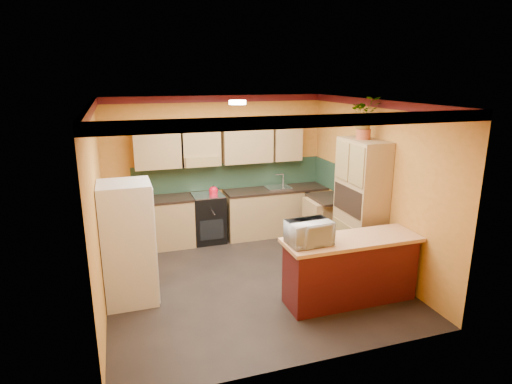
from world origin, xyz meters
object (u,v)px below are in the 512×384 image
Objects in this scene: base_cabinets_back at (240,215)px; breakfast_bar at (350,271)px; fridge at (128,243)px; stove at (208,218)px; microwave at (309,233)px; pantry at (360,205)px.

breakfast_bar is (0.77, -2.82, 0.00)m from base_cabinets_back.
fridge is 0.94× the size of breakfast_bar.
microwave reaches higher than stove.
base_cabinets_back is 2.15× the size of fridge.
fridge reaches higher than stove.
pantry reaches higher than fridge.
microwave is at bearing -87.43° from base_cabinets_back.
pantry is (2.11, -1.84, 0.59)m from stove.
microwave is at bearing -23.18° from fridge.
microwave is (-0.64, 0.00, 0.65)m from breakfast_bar.
microwave is (-1.36, -0.98, 0.04)m from pantry.
stove is 0.51× the size of breakfast_bar.
pantry reaches higher than stove.
fridge is at bearing 161.59° from breakfast_bar.
base_cabinets_back is 2.03× the size of breakfast_bar.
stove is at bearing 138.90° from pantry.
base_cabinets_back is 0.63m from stove.
fridge is 3.61m from pantry.
stove is at bearing 51.21° from fridge.
stove is (-0.63, -0.00, 0.02)m from base_cabinets_back.
fridge is at bearing -138.75° from base_cabinets_back.
microwave is (0.75, -2.82, 0.63)m from stove.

